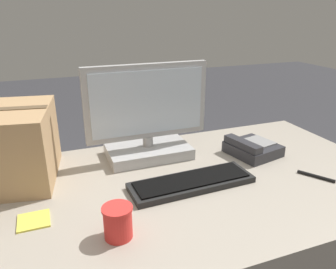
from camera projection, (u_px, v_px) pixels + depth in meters
name	position (u px, v px, depth m)	size (l,w,h in m)	color
office_desk	(166.00, 263.00, 1.32)	(1.80, 0.90, 0.71)	#A89E8E
monitor	(148.00, 123.00, 1.38)	(0.52, 0.22, 0.40)	#B7B7B7
keyboard	(192.00, 182.00, 1.19)	(0.46, 0.16, 0.03)	black
desk_phone	(252.00, 148.00, 1.44)	(0.23, 0.23, 0.08)	#2D2D33
paper_cup_right	(118.00, 222.00, 0.91)	(0.09, 0.09, 0.10)	red
cardboard_box	(5.00, 145.00, 1.19)	(0.39, 0.41, 0.28)	tan
pen_marker	(316.00, 176.00, 1.25)	(0.08, 0.12, 0.01)	black
sticky_note_pad	(34.00, 221.00, 0.99)	(0.09, 0.09, 0.01)	#E5DB4C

